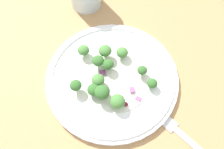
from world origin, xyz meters
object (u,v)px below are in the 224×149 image
Objects in this scene: broccoli_floret_0 at (142,70)px; broccoli_floret_2 at (152,83)px; fork at (194,145)px; broccoli_floret_1 at (76,85)px; plate at (112,78)px.

broccoli_floret_0 is 0.94× the size of broccoli_floret_2.
broccoli_floret_2 reaches higher than fork.
broccoli_floret_2 is at bearing 59.10° from broccoli_floret_1.
fork is at bearing -1.93° from broccoli_floret_2.
plate is 1.50× the size of fork.
broccoli_floret_1 reaches higher than broccoli_floret_2.
broccoli_floret_1 is 0.13× the size of fork.
broccoli_floret_1 reaches higher than plate.
fork is (20.00, 5.16, -0.61)cm from plate.
broccoli_floret_1 is at bearing -102.79° from plate.
plate is at bearing -165.55° from fork.
broccoli_floret_2 is (3.33, 0.07, -0.51)cm from broccoli_floret_0.
broccoli_floret_1 reaches higher than broccoli_floret_0.
plate is 6.61cm from broccoli_floret_0.
broccoli_floret_2 is 14.05cm from fork.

